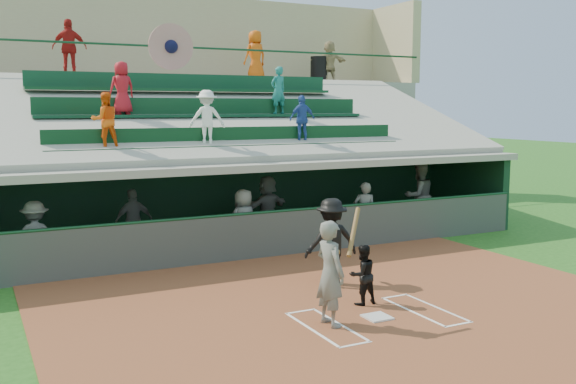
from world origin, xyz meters
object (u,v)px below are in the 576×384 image
home_plate (377,317)px  catcher (362,275)px  trash_bin (319,70)px  batter_at_plate (330,273)px

home_plate → catcher: bearing=75.9°
home_plate → trash_bin: bearing=64.6°
catcher → trash_bin: bearing=-118.4°
home_plate → trash_bin: 15.65m
home_plate → batter_at_plate: 1.27m
home_plate → trash_bin: size_ratio=0.43×
batter_at_plate → catcher: bearing=33.1°
batter_at_plate → trash_bin: trash_bin is taller
batter_at_plate → catcher: 1.36m
catcher → trash_bin: size_ratio=1.12×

